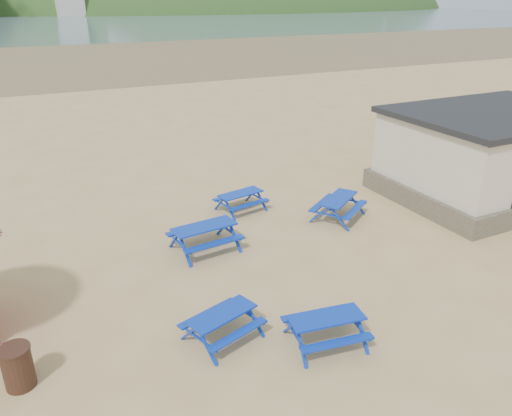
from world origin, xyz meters
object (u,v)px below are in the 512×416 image
litter_bin (18,367)px  amenity_block (493,153)px  picnic_table_blue_a (205,238)px  picnic_table_blue_b (241,202)px

litter_bin → amenity_block: amenity_block is taller
picnic_table_blue_a → picnic_table_blue_b: picnic_table_blue_a is taller
litter_bin → amenity_block: 16.69m
picnic_table_blue_b → amenity_block: 9.46m
amenity_block → picnic_table_blue_a: bearing=177.6°
litter_bin → amenity_block: (16.35, 3.17, 1.12)m
picnic_table_blue_a → amenity_block: size_ratio=0.27×
picnic_table_blue_b → amenity_block: size_ratio=0.24×
picnic_table_blue_b → litter_bin: litter_bin is taller
picnic_table_blue_a → litter_bin: size_ratio=2.25×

